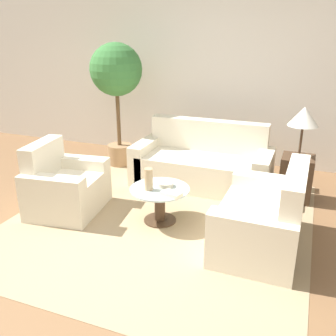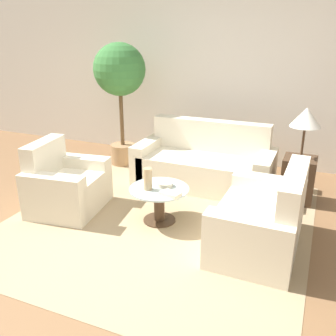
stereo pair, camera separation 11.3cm
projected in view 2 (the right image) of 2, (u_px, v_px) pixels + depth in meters
name	position (u px, v px, depth m)	size (l,w,h in m)	color
ground_plane	(120.00, 252.00, 3.62)	(14.00, 14.00, 0.00)	brown
wall_back	(215.00, 79.00, 5.84)	(10.00, 0.06, 2.60)	white
rug	(159.00, 220.00, 4.22)	(3.23, 3.29, 0.01)	tan
sofa_main	(205.00, 165.00, 5.13)	(1.84, 0.80, 0.86)	beige
armchair	(64.00, 187.00, 4.43)	(0.85, 0.96, 0.82)	beige
loveseat	(265.00, 222.00, 3.61)	(0.78, 1.22, 0.84)	beige
coffee_table	(159.00, 200.00, 4.13)	(0.66, 0.66, 0.40)	#422D1E
side_table	(298.00, 179.00, 4.63)	(0.39, 0.39, 0.56)	#422D1E
table_lamp	(306.00, 118.00, 4.37)	(0.36, 0.36, 0.62)	#422D1E
potted_plant	(120.00, 78.00, 5.55)	(0.77, 0.77, 1.86)	#93704C
vase	(148.00, 179.00, 4.00)	(0.09, 0.09, 0.24)	tan
bowl	(165.00, 184.00, 4.12)	(0.17, 0.17, 0.05)	beige
book_stack	(170.00, 194.00, 3.89)	(0.23, 0.17, 0.04)	beige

